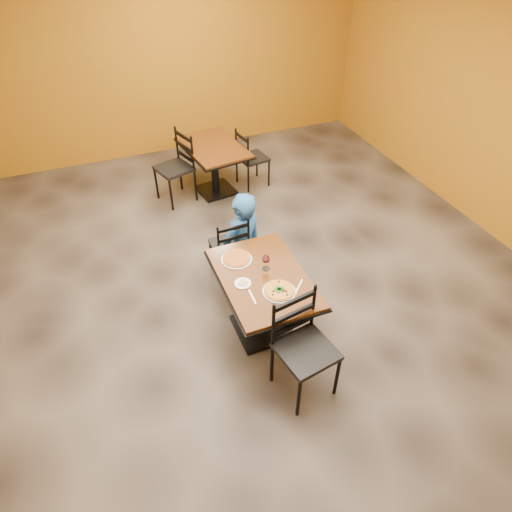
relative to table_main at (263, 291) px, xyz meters
name	(u,v)px	position (x,y,z in m)	size (l,w,h in m)	color
floor	(246,298)	(0.00, 0.50, -0.56)	(7.00, 8.00, 0.01)	black
ceiling	(240,1)	(0.00, 0.50, 2.44)	(7.00, 8.00, 0.01)	white
wall_back	(154,62)	(0.00, 4.50, 0.94)	(7.00, 0.01, 3.00)	#A65C12
table_main	(263,291)	(0.00, 0.00, 0.00)	(0.83, 1.23, 0.75)	#5B310E
table_second	(214,159)	(0.40, 2.84, 0.00)	(0.92, 1.24, 0.75)	#5B310E
chair_main_near	(306,351)	(0.08, -0.80, -0.04)	(0.47, 0.47, 1.03)	black
chair_main_far	(229,246)	(-0.03, 0.96, -0.13)	(0.39, 0.39, 0.86)	black
chair_second_left	(174,169)	(-0.21, 2.84, -0.05)	(0.46, 0.46, 1.01)	black
chair_second_right	(253,158)	(1.00, 2.84, -0.11)	(0.40, 0.40, 0.89)	black
diner	(242,235)	(0.14, 0.96, -0.01)	(0.56, 0.37, 1.09)	#1B5099
plate_main	(279,292)	(0.06, -0.25, 0.20)	(0.31, 0.31, 0.01)	white
pizza_main	(279,290)	(0.06, -0.25, 0.21)	(0.28, 0.28, 0.02)	#90370A
plate_far	(237,259)	(-0.15, 0.33, 0.20)	(0.31, 0.31, 0.01)	white
pizza_far	(237,258)	(-0.15, 0.33, 0.21)	(0.28, 0.28, 0.02)	#B37F22
side_plate	(243,283)	(-0.22, -0.02, 0.20)	(0.16, 0.16, 0.01)	white
dip	(243,283)	(-0.22, -0.02, 0.21)	(0.09, 0.09, 0.01)	tan
wine_glass	(266,262)	(0.07, 0.09, 0.28)	(0.08, 0.08, 0.18)	white
fork	(252,297)	(-0.20, -0.22, 0.20)	(0.01, 0.19, 0.00)	silver
knife	(299,287)	(0.25, -0.25, 0.20)	(0.01, 0.21, 0.00)	silver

